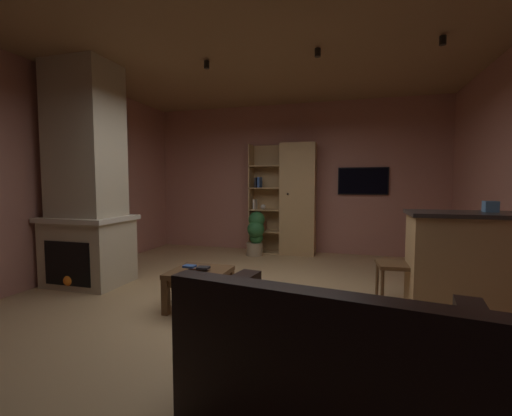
{
  "coord_description": "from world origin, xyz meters",
  "views": [
    {
      "loc": [
        1.07,
        -3.44,
        1.34
      ],
      "look_at": [
        0.0,
        0.4,
        1.05
      ],
      "focal_mm": 23.39,
      "sensor_mm": 36.0,
      "label": 1
    }
  ],
  "objects_px": {
    "dining_chair": "(406,259)",
    "kitchen_bar_counter": "(482,265)",
    "coffee_table": "(200,278)",
    "table_book_1": "(203,268)",
    "table_book_2": "(190,266)",
    "wall_mounted_tv": "(363,181)",
    "potted_floor_plant": "(256,232)",
    "bookshelf_cabinet": "(294,200)",
    "stone_fireplace": "(87,186)",
    "tissue_box": "(491,207)",
    "table_book_0": "(195,269)",
    "leather_couch": "(327,368)"
  },
  "relations": [
    {
      "from": "stone_fireplace",
      "to": "table_book_0",
      "type": "height_order",
      "value": "stone_fireplace"
    },
    {
      "from": "potted_floor_plant",
      "to": "wall_mounted_tv",
      "type": "bearing_deg",
      "value": 16.52
    },
    {
      "from": "tissue_box",
      "to": "table_book_2",
      "type": "distance_m",
      "value": 3.12
    },
    {
      "from": "leather_couch",
      "to": "dining_chair",
      "type": "xyz_separation_m",
      "value": [
        0.71,
        2.01,
        0.23
      ]
    },
    {
      "from": "dining_chair",
      "to": "wall_mounted_tv",
      "type": "height_order",
      "value": "wall_mounted_tv"
    },
    {
      "from": "tissue_box",
      "to": "table_book_1",
      "type": "distance_m",
      "value": 2.99
    },
    {
      "from": "kitchen_bar_counter",
      "to": "wall_mounted_tv",
      "type": "relative_size",
      "value": 1.55
    },
    {
      "from": "leather_couch",
      "to": "table_book_2",
      "type": "distance_m",
      "value": 1.98
    },
    {
      "from": "table_book_0",
      "to": "wall_mounted_tv",
      "type": "height_order",
      "value": "wall_mounted_tv"
    },
    {
      "from": "table_book_2",
      "to": "dining_chair",
      "type": "distance_m",
      "value": 2.33
    },
    {
      "from": "coffee_table",
      "to": "wall_mounted_tv",
      "type": "relative_size",
      "value": 0.67
    },
    {
      "from": "stone_fireplace",
      "to": "tissue_box",
      "type": "distance_m",
      "value": 4.72
    },
    {
      "from": "kitchen_bar_counter",
      "to": "table_book_2",
      "type": "height_order",
      "value": "kitchen_bar_counter"
    },
    {
      "from": "stone_fireplace",
      "to": "leather_couch",
      "type": "distance_m",
      "value": 3.83
    },
    {
      "from": "table_book_1",
      "to": "potted_floor_plant",
      "type": "xyz_separation_m",
      "value": [
        -0.18,
        2.74,
        -0.01
      ]
    },
    {
      "from": "table_book_1",
      "to": "coffee_table",
      "type": "bearing_deg",
      "value": 158.89
    },
    {
      "from": "stone_fireplace",
      "to": "potted_floor_plant",
      "type": "distance_m",
      "value": 2.97
    },
    {
      "from": "coffee_table",
      "to": "table_book_0",
      "type": "xyz_separation_m",
      "value": [
        -0.04,
        -0.02,
        0.1
      ]
    },
    {
      "from": "dining_chair",
      "to": "table_book_0",
      "type": "bearing_deg",
      "value": -162.9
    },
    {
      "from": "bookshelf_cabinet",
      "to": "tissue_box",
      "type": "relative_size",
      "value": 17.48
    },
    {
      "from": "dining_chair",
      "to": "potted_floor_plant",
      "type": "bearing_deg",
      "value": 137.6
    },
    {
      "from": "wall_mounted_tv",
      "to": "dining_chair",
      "type": "bearing_deg",
      "value": -82.22
    },
    {
      "from": "bookshelf_cabinet",
      "to": "tissue_box",
      "type": "distance_m",
      "value": 3.42
    },
    {
      "from": "table_book_0",
      "to": "wall_mounted_tv",
      "type": "relative_size",
      "value": 0.15
    },
    {
      "from": "kitchen_bar_counter",
      "to": "dining_chair",
      "type": "height_order",
      "value": "kitchen_bar_counter"
    },
    {
      "from": "table_book_0",
      "to": "potted_floor_plant",
      "type": "bearing_deg",
      "value": 91.89
    },
    {
      "from": "kitchen_bar_counter",
      "to": "table_book_0",
      "type": "xyz_separation_m",
      "value": [
        -2.86,
        -0.56,
        -0.1
      ]
    },
    {
      "from": "table_book_0",
      "to": "dining_chair",
      "type": "bearing_deg",
      "value": 17.1
    },
    {
      "from": "stone_fireplace",
      "to": "table_book_2",
      "type": "distance_m",
      "value": 1.99
    },
    {
      "from": "table_book_2",
      "to": "wall_mounted_tv",
      "type": "bearing_deg",
      "value": 61.16
    },
    {
      "from": "leather_couch",
      "to": "potted_floor_plant",
      "type": "relative_size",
      "value": 2.05
    },
    {
      "from": "stone_fireplace",
      "to": "bookshelf_cabinet",
      "type": "height_order",
      "value": "stone_fireplace"
    },
    {
      "from": "tissue_box",
      "to": "table_book_1",
      "type": "height_order",
      "value": "tissue_box"
    },
    {
      "from": "leather_couch",
      "to": "stone_fireplace",
      "type": "bearing_deg",
      "value": 151.14
    },
    {
      "from": "kitchen_bar_counter",
      "to": "dining_chair",
      "type": "bearing_deg",
      "value": 170.55
    },
    {
      "from": "leather_couch",
      "to": "coffee_table",
      "type": "distance_m",
      "value": 1.97
    },
    {
      "from": "stone_fireplace",
      "to": "tissue_box",
      "type": "relative_size",
      "value": 24.09
    },
    {
      "from": "table_book_2",
      "to": "leather_couch",
      "type": "bearing_deg",
      "value": -40.5
    },
    {
      "from": "bookshelf_cabinet",
      "to": "potted_floor_plant",
      "type": "bearing_deg",
      "value": -151.31
    },
    {
      "from": "coffee_table",
      "to": "table_book_1",
      "type": "bearing_deg",
      "value": -21.11
    },
    {
      "from": "bookshelf_cabinet",
      "to": "leather_couch",
      "type": "relative_size",
      "value": 1.24
    },
    {
      "from": "bookshelf_cabinet",
      "to": "potted_floor_plant",
      "type": "height_order",
      "value": "bookshelf_cabinet"
    },
    {
      "from": "leather_couch",
      "to": "potted_floor_plant",
      "type": "xyz_separation_m",
      "value": [
        -1.56,
        4.08,
        0.14
      ]
    },
    {
      "from": "potted_floor_plant",
      "to": "tissue_box",
      "type": "bearing_deg",
      "value": -34.7
    },
    {
      "from": "bookshelf_cabinet",
      "to": "potted_floor_plant",
      "type": "distance_m",
      "value": 0.95
    },
    {
      "from": "table_book_0",
      "to": "potted_floor_plant",
      "type": "xyz_separation_m",
      "value": [
        -0.09,
        2.74,
        0.01
      ]
    },
    {
      "from": "dining_chair",
      "to": "kitchen_bar_counter",
      "type": "bearing_deg",
      "value": -9.45
    },
    {
      "from": "table_book_1",
      "to": "potted_floor_plant",
      "type": "height_order",
      "value": "potted_floor_plant"
    },
    {
      "from": "table_book_0",
      "to": "dining_chair",
      "type": "relative_size",
      "value": 0.15
    },
    {
      "from": "leather_couch",
      "to": "wall_mounted_tv",
      "type": "xyz_separation_m",
      "value": [
        0.35,
        4.64,
        1.1
      ]
    }
  ]
}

